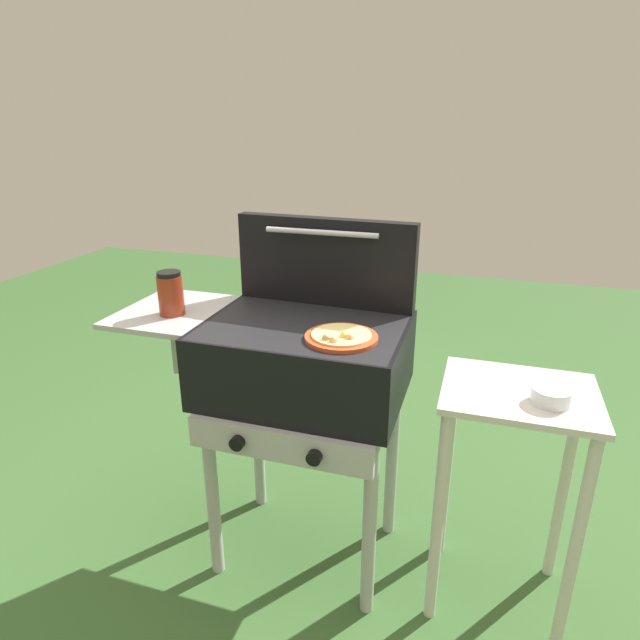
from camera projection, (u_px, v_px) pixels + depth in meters
ground_plane at (307, 548)px, 2.02m from camera, size 8.00×8.00×0.00m
grill at (301, 365)px, 1.75m from camera, size 0.96×0.53×0.90m
grill_lid_open at (325, 261)px, 1.84m from camera, size 0.63×0.09×0.30m
pizza_cheese at (341, 337)px, 1.58m from camera, size 0.22×0.22×0.03m
sauce_jar at (171, 293)px, 1.76m from camera, size 0.08×0.08×0.15m
prep_table at (511, 455)px, 1.64m from camera, size 0.44×0.36×0.77m
topping_bowl_near at (551, 396)px, 1.49m from camera, size 0.11×0.11×0.04m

